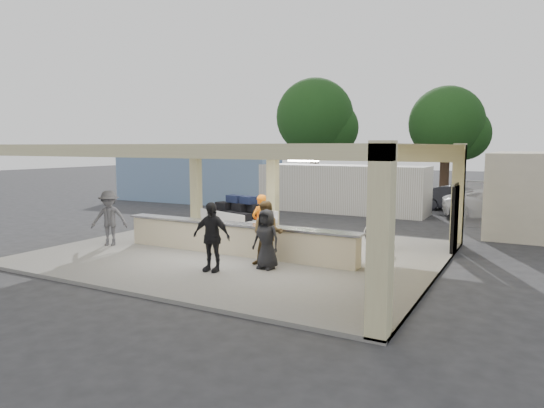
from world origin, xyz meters
The scene contains 16 objects.
ground centered at (0.00, 0.00, 0.00)m, with size 120.00×120.00×0.00m, color #272629.
pavilion centered at (0.21, 0.66, 1.35)m, with size 12.01×10.00×3.55m.
baggage_counter centered at (0.00, -0.50, 0.59)m, with size 8.20×0.58×0.98m.
luggage_cart centered at (-1.56, 2.16, 0.92)m, with size 3.01×2.40×1.53m.
drum_fan centered at (3.69, 2.29, 0.59)m, with size 0.86×0.46×0.91m.
baggage_handler centered at (0.42, 0.37, 1.01)m, with size 0.66×0.36×1.81m, color orange.
passenger_a centered at (1.59, -1.28, 1.01)m, with size 0.89×0.39×1.83m, color brown.
passenger_b centered at (0.57, -2.54, 1.04)m, with size 1.10×0.40×1.88m, color black.
passenger_c centered at (-4.50, -1.38, 1.03)m, with size 1.20×0.42×1.86m, color #49494E.
passenger_d centered at (1.74, -1.61, 0.92)m, with size 0.81×0.33×1.65m, color black.
car_white_a centered at (6.71, 12.13, 0.71)m, with size 2.36×4.98×1.42m, color white.
car_dark centered at (4.63, 14.31, 0.67)m, with size 1.42×4.04×1.35m, color black.
container_white centered at (-2.07, 11.10, 1.24)m, with size 11.41×2.28×2.47m, color silver.
container_blue centered at (-10.36, 11.10, 1.39)m, with size 10.67×2.56×2.77m, color #6784A5.
tree_left centered at (-7.68, 24.16, 5.59)m, with size 6.60×6.30×9.00m.
tree_mid centered at (2.32, 26.16, 4.96)m, with size 6.00×5.60×8.00m.
Camera 1 is at (8.10, -13.01, 3.45)m, focal length 32.00 mm.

